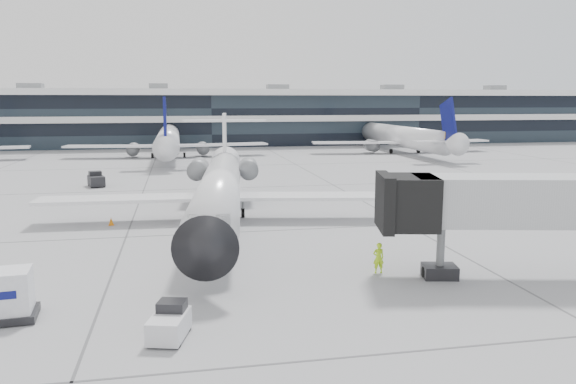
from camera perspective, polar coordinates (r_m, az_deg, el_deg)
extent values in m
plane|color=gray|center=(39.69, -1.58, -3.95)|extent=(220.00, 220.00, 0.00)
cube|color=black|center=(120.35, -8.07, 7.29)|extent=(170.00, 22.00, 10.00)
cylinder|color=white|center=(41.59, -6.96, 0.24)|extent=(5.99, 27.19, 3.04)
cone|color=black|center=(26.81, -8.19, -4.86)|extent=(3.37, 3.47, 3.04)
cone|color=white|center=(56.71, -6.38, 3.02)|extent=(3.27, 3.90, 2.89)
cube|color=white|center=(43.73, -16.51, -0.68)|extent=(12.49, 3.42, 0.25)
cube|color=white|center=(43.16, 2.87, -0.43)|extent=(12.71, 5.10, 0.25)
cylinder|color=slate|center=(50.79, -9.12, 2.35)|extent=(2.10, 3.99, 1.69)
cylinder|color=slate|center=(50.64, -4.03, 2.42)|extent=(2.10, 3.99, 1.69)
cube|color=white|center=(55.83, -6.45, 5.35)|extent=(0.64, 2.94, 5.07)
cube|color=white|center=(56.18, -6.47, 7.22)|extent=(8.25, 2.68, 0.18)
cylinder|color=black|center=(31.64, -7.62, -6.90)|extent=(0.27, 0.65, 0.63)
cylinder|color=black|center=(44.29, -8.98, -2.18)|extent=(0.35, 0.75, 0.72)
cylinder|color=black|center=(44.16, -4.60, -2.13)|extent=(0.35, 0.75, 0.72)
cube|color=#AAACAF|center=(31.27, 24.76, -0.80)|extent=(13.56, 5.37, 2.47)
cube|color=black|center=(29.21, 12.38, -1.00)|extent=(3.05, 3.49, 2.66)
cylinder|color=slate|center=(30.14, 15.22, -5.97)|extent=(0.42, 0.42, 2.66)
cube|color=black|center=(30.42, 15.14, -7.79)|extent=(1.95, 1.66, 0.66)
imported|color=#BBFB1A|center=(30.37, 9.17, -6.62)|extent=(0.61, 0.41, 1.66)
cube|color=silver|center=(22.67, -11.99, -13.14)|extent=(1.78, 2.39, 0.87)
cube|color=black|center=(22.89, -11.70, -11.34)|extent=(1.26, 1.12, 0.48)
cylinder|color=black|center=(23.62, -12.70, -13.05)|extent=(0.28, 0.46, 0.43)
cylinder|color=black|center=(23.34, -10.13, -13.25)|extent=(0.28, 0.46, 0.43)
cylinder|color=black|center=(22.27, -13.89, -14.53)|extent=(0.28, 0.46, 0.43)
cylinder|color=black|center=(21.97, -11.17, -14.76)|extent=(0.28, 0.46, 0.43)
cube|color=black|center=(26.81, -26.84, -11.14)|extent=(2.73, 2.13, 0.31)
cube|color=silver|center=(26.48, -27.01, -9.00)|extent=(2.38, 1.87, 1.78)
cone|color=orange|center=(43.33, -17.53, -2.85)|extent=(0.38, 0.38, 0.59)
cube|color=orange|center=(43.38, -17.51, -3.21)|extent=(0.41, 0.41, 0.03)
cube|color=black|center=(63.07, -18.90, 1.09)|extent=(2.13, 2.81, 1.02)
cube|color=black|center=(63.53, -19.01, 1.76)|extent=(1.49, 1.34, 0.57)
cylinder|color=black|center=(63.91, -19.56, 0.82)|extent=(0.34, 0.54, 0.50)
cylinder|color=black|center=(64.10, -18.46, 0.90)|extent=(0.34, 0.54, 0.50)
cylinder|color=black|center=(62.14, -19.31, 0.61)|extent=(0.34, 0.54, 0.50)
cylinder|color=black|center=(62.33, -18.18, 0.69)|extent=(0.34, 0.54, 0.50)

